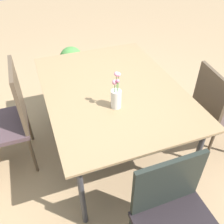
{
  "coord_description": "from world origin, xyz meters",
  "views": [
    {
      "loc": [
        -1.67,
        0.56,
        1.9
      ],
      "look_at": [
        -0.04,
        -0.04,
        0.46
      ],
      "focal_mm": 39.28,
      "sensor_mm": 36.0,
      "label": 1
    }
  ],
  "objects_px": {
    "chair_near_left": "(218,108)",
    "flower_vase": "(116,96)",
    "chair_far_side": "(8,116)",
    "potted_plant": "(72,63)",
    "dining_table": "(112,92)",
    "chair_end_left": "(177,220)"
  },
  "relations": [
    {
      "from": "chair_near_left",
      "to": "flower_vase",
      "type": "height_order",
      "value": "flower_vase"
    },
    {
      "from": "chair_far_side",
      "to": "potted_plant",
      "type": "height_order",
      "value": "chair_far_side"
    },
    {
      "from": "dining_table",
      "to": "flower_vase",
      "type": "relative_size",
      "value": 5.02
    },
    {
      "from": "chair_far_side",
      "to": "flower_vase",
      "type": "distance_m",
      "value": 0.98
    },
    {
      "from": "dining_table",
      "to": "chair_far_side",
      "type": "xyz_separation_m",
      "value": [
        0.17,
        0.89,
        -0.15
      ]
    },
    {
      "from": "chair_near_left",
      "to": "flower_vase",
      "type": "distance_m",
      "value": 1.02
    },
    {
      "from": "dining_table",
      "to": "chair_end_left",
      "type": "xyz_separation_m",
      "value": [
        -1.1,
        0.0,
        -0.19
      ]
    },
    {
      "from": "chair_end_left",
      "to": "chair_near_left",
      "type": "height_order",
      "value": "chair_near_left"
    },
    {
      "from": "chair_end_left",
      "to": "flower_vase",
      "type": "bearing_deg",
      "value": -86.02
    },
    {
      "from": "chair_far_side",
      "to": "flower_vase",
      "type": "bearing_deg",
      "value": -117.0
    },
    {
      "from": "chair_end_left",
      "to": "chair_near_left",
      "type": "bearing_deg",
      "value": -139.83
    },
    {
      "from": "chair_far_side",
      "to": "dining_table",
      "type": "bearing_deg",
      "value": -100.48
    },
    {
      "from": "flower_vase",
      "to": "potted_plant",
      "type": "bearing_deg",
      "value": 0.12
    },
    {
      "from": "chair_near_left",
      "to": "potted_plant",
      "type": "bearing_deg",
      "value": -144.51
    },
    {
      "from": "chair_near_left",
      "to": "potted_plant",
      "type": "xyz_separation_m",
      "value": [
        1.77,
        0.97,
        -0.26
      ]
    },
    {
      "from": "dining_table",
      "to": "chair_far_side",
      "type": "relative_size",
      "value": 1.56
    },
    {
      "from": "chair_near_left",
      "to": "dining_table",
      "type": "bearing_deg",
      "value": -103.52
    },
    {
      "from": "dining_table",
      "to": "flower_vase",
      "type": "bearing_deg",
      "value": 166.39
    },
    {
      "from": "potted_plant",
      "to": "chair_near_left",
      "type": "bearing_deg",
      "value": -151.36
    },
    {
      "from": "potted_plant",
      "to": "chair_end_left",
      "type": "bearing_deg",
      "value": -178.52
    },
    {
      "from": "chair_end_left",
      "to": "chair_far_side",
      "type": "bearing_deg",
      "value": -55.37
    },
    {
      "from": "dining_table",
      "to": "chair_near_left",
      "type": "distance_m",
      "value": 0.98
    }
  ]
}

